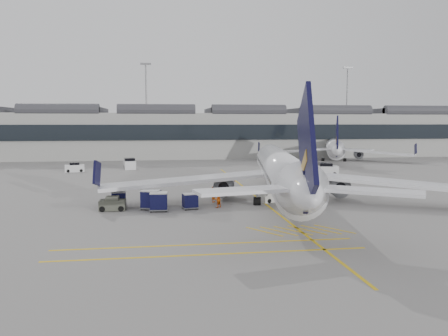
{
  "coord_description": "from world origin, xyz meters",
  "views": [
    {
      "loc": [
        -1.23,
        -40.87,
        8.85
      ],
      "look_at": [
        5.44,
        4.82,
        4.0
      ],
      "focal_mm": 35.0,
      "sensor_mm": 36.0,
      "label": 1
    }
  ],
  "objects": [
    {
      "name": "light_masts",
      "position": [
        -1.67,
        86.0,
        14.49
      ],
      "size": [
        113.0,
        0.6,
        25.45
      ],
      "color": "slate",
      "rests_on": "ground"
    },
    {
      "name": "ramp_agent_a",
      "position": [
        4.55,
        6.64,
        0.88
      ],
      "size": [
        0.68,
        0.76,
        1.75
      ],
      "primitive_type": "imported",
      "rotation": [
        0.0,
        0.0,
        1.04
      ],
      "color": "#FD600D",
      "rests_on": "ground"
    },
    {
      "name": "baggage_cart_d",
      "position": [
        -5.68,
        5.48,
        0.86
      ],
      "size": [
        1.73,
        1.52,
        1.61
      ],
      "rotation": [
        0.0,
        0.0,
        0.18
      ],
      "color": "gray",
      "rests_on": "ground"
    },
    {
      "name": "service_van_mid",
      "position": [
        -7.09,
        43.4,
        0.93
      ],
      "size": [
        2.61,
        4.32,
        2.09
      ],
      "rotation": [
        0.0,
        0.0,
        1.72
      ],
      "color": "silver",
      "rests_on": "ground"
    },
    {
      "name": "service_van_left",
      "position": [
        -16.5,
        39.78,
        0.76
      ],
      "size": [
        3.54,
        2.22,
        1.69
      ],
      "rotation": [
        0.0,
        0.0,
        0.18
      ],
      "color": "silver",
      "rests_on": "ground"
    },
    {
      "name": "baggage_cart_c",
      "position": [
        -2.26,
        3.56,
        1.07
      ],
      "size": [
        2.31,
        2.11,
        2.0
      ],
      "rotation": [
        0.0,
        0.0,
        -0.34
      ],
      "color": "gray",
      "rests_on": "ground"
    },
    {
      "name": "terminal",
      "position": [
        0.0,
        71.93,
        6.14
      ],
      "size": [
        200.0,
        20.45,
        12.4
      ],
      "color": "#9E9E99",
      "rests_on": "ground"
    },
    {
      "name": "ground",
      "position": [
        0.0,
        0.0,
        0.0
      ],
      "size": [
        220.0,
        220.0,
        0.0
      ],
      "primitive_type": "plane",
      "color": "gray",
      "rests_on": "ground"
    },
    {
      "name": "pushback_tug",
      "position": [
        -6.09,
        3.61,
        0.64
      ],
      "size": [
        2.62,
        1.68,
        1.43
      ],
      "rotation": [
        0.0,
        0.0,
        -0.04
      ],
      "color": "#494C40",
      "rests_on": "ground"
    },
    {
      "name": "airliner_main",
      "position": [
        12.03,
        5.75,
        3.42
      ],
      "size": [
        39.45,
        43.46,
        11.64
      ],
      "rotation": [
        0.0,
        0.0,
        -0.18
      ],
      "color": "white",
      "rests_on": "ground"
    },
    {
      "name": "service_van_right",
      "position": [
        25.91,
        28.13,
        0.95
      ],
      "size": [
        4.48,
        2.91,
        2.12
      ],
      "rotation": [
        0.0,
        0.0,
        -0.22
      ],
      "color": "silver",
      "rests_on": "ground"
    },
    {
      "name": "baggage_cart_b",
      "position": [
        1.69,
        3.2,
        0.87
      ],
      "size": [
        1.79,
        1.59,
        1.63
      ],
      "rotation": [
        0.0,
        0.0,
        0.23
      ],
      "color": "gray",
      "rests_on": "ground"
    },
    {
      "name": "apron_markings",
      "position": [
        10.0,
        10.0,
        0.01
      ],
      "size": [
        0.25,
        60.0,
        0.01
      ],
      "primitive_type": "cube",
      "color": "gold",
      "rests_on": "ground"
    },
    {
      "name": "baggage_cart_a",
      "position": [
        -1.48,
        2.53,
        1.02
      ],
      "size": [
        1.9,
        1.6,
        1.91
      ],
      "rotation": [
        0.0,
        0.0,
        -0.06
      ],
      "color": "gray",
      "rests_on": "ground"
    },
    {
      "name": "belt_loader",
      "position": [
        11.58,
        6.37,
        0.61
      ],
      "size": [
        5.26,
        3.08,
        2.09
      ],
      "rotation": [
        0.0,
        0.0,
        0.35
      ],
      "color": "silver",
      "rests_on": "ground"
    },
    {
      "name": "safety_cone_nose",
      "position": [
        9.66,
        23.58,
        0.27
      ],
      "size": [
        0.39,
        0.39,
        0.54
      ],
      "primitive_type": "cone",
      "color": "#F24C0A",
      "rests_on": "ground"
    },
    {
      "name": "safety_cone_engine",
      "position": [
        15.47,
        7.6,
        0.28
      ],
      "size": [
        0.41,
        0.41,
        0.56
      ],
      "primitive_type": "cone",
      "color": "#F24C0A",
      "rests_on": "ground"
    },
    {
      "name": "airliner_far",
      "position": [
        38.34,
        54.84,
        2.98
      ],
      "size": [
        32.85,
        36.39,
        10.14
      ],
      "rotation": [
        0.0,
        0.0,
        -0.36
      ],
      "color": "white",
      "rests_on": "ground"
    },
    {
      "name": "ramp_agent_b",
      "position": [
        4.56,
        3.55,
        0.87
      ],
      "size": [
        1.08,
        1.05,
        1.75
      ],
      "primitive_type": "imported",
      "rotation": [
        0.0,
        0.0,
        3.81
      ],
      "color": "#F95F0D",
      "rests_on": "ground"
    }
  ]
}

